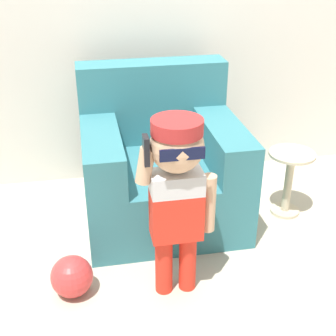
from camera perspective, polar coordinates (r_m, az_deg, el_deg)
The scene contains 5 objects.
ground_plane at distance 3.06m, azimuth 3.47°, elevation -5.61°, with size 10.00×10.00×0.00m, color #BCB29E.
armchair at distance 2.92m, azimuth -0.96°, elevation 0.32°, with size 0.94×0.90×0.91m.
person_child at distance 2.13m, azimuth 1.10°, elevation -1.82°, with size 0.38×0.29×0.93m.
side_table at distance 3.04m, azimuth 14.56°, elevation -1.04°, with size 0.29×0.29×0.43m.
toy_ball at distance 2.45m, azimuth -11.63°, elevation -12.81°, with size 0.21×0.21×0.21m.
Camera 1 is at (-0.66, -2.48, 1.66)m, focal length 50.00 mm.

